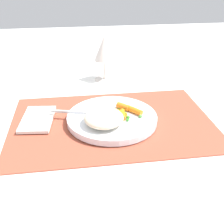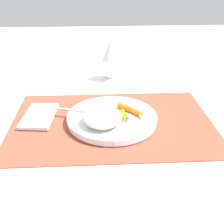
{
  "view_description": "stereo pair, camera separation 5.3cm",
  "coord_description": "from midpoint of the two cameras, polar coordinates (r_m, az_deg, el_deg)",
  "views": [
    {
      "loc": [
        -0.09,
        -0.62,
        0.37
      ],
      "look_at": [
        0.0,
        0.0,
        0.03
      ],
      "focal_mm": 45.0,
      "sensor_mm": 36.0,
      "label": 1
    },
    {
      "loc": [
        -0.03,
        -0.63,
        0.37
      ],
      "look_at": [
        0.0,
        0.0,
        0.03
      ],
      "focal_mm": 45.0,
      "sensor_mm": 36.0,
      "label": 2
    }
  ],
  "objects": [
    {
      "name": "rice_mound",
      "position": [
        0.67,
        -3.93,
        -1.25
      ],
      "size": [
        0.1,
        0.1,
        0.03
      ],
      "primitive_type": "ellipsoid",
      "color": "beige",
      "rests_on": "plate"
    },
    {
      "name": "pea_scatter",
      "position": [
        0.71,
        0.28,
        -0.63
      ],
      "size": [
        0.08,
        0.09,
        0.01
      ],
      "color": "#58A043",
      "rests_on": "plate"
    },
    {
      "name": "napkin",
      "position": [
        0.76,
        -16.84,
        -1.42
      ],
      "size": [
        0.09,
        0.14,
        0.01
      ],
      "primitive_type": "cube",
      "rotation": [
        0.0,
        0.0,
        -0.1
      ],
      "color": "white",
      "rests_on": "placemat"
    },
    {
      "name": "plate",
      "position": [
        0.72,
        -2.11,
        -1.3
      ],
      "size": [
        0.23,
        0.23,
        0.02
      ],
      "primitive_type": "cylinder",
      "color": "white",
      "rests_on": "placemat"
    },
    {
      "name": "ground_plane",
      "position": [
        0.73,
        -2.09,
        -2.25
      ],
      "size": [
        2.4,
        2.4,
        0.0
      ],
      "primitive_type": "plane",
      "color": "white"
    },
    {
      "name": "carrot_portion",
      "position": [
        0.72,
        0.58,
        0.19
      ],
      "size": [
        0.08,
        0.08,
        0.02
      ],
      "color": "orange",
      "rests_on": "plate"
    },
    {
      "name": "wine_glass",
      "position": [
        0.97,
        -3.19,
        12.51
      ],
      "size": [
        0.07,
        0.07,
        0.16
      ],
      "color": "silver",
      "rests_on": "ground_plane"
    },
    {
      "name": "fork",
      "position": [
        0.72,
        -5.39,
        -0.34
      ],
      "size": [
        0.2,
        0.06,
        0.01
      ],
      "color": "silver",
      "rests_on": "plate"
    },
    {
      "name": "placemat",
      "position": [
        0.73,
        -2.09,
        -2.05
      ],
      "size": [
        0.52,
        0.34,
        0.01
      ],
      "primitive_type": "cube",
      "color": "#9E4733",
      "rests_on": "ground_plane"
    }
  ]
}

